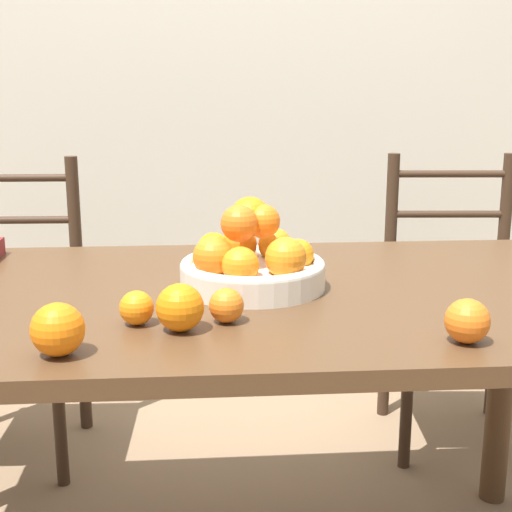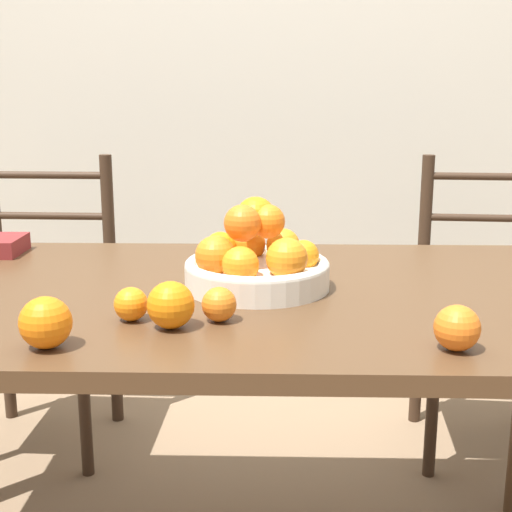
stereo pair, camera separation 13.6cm
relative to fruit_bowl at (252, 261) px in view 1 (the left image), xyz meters
The scene contains 10 objects.
wall_back 1.56m from the fruit_bowl, 91.64° to the left, with size 8.00×0.06×2.60m.
dining_table 0.16m from the fruit_bowl, 158.57° to the right, with size 1.65×0.87×0.73m.
fruit_bowl is the anchor object (origin of this frame).
orange_loose_0 0.48m from the fruit_bowl, 132.55° to the right, with size 0.08×0.08×0.08m.
orange_loose_1 0.31m from the fruit_bowl, 135.13° to the right, with size 0.06×0.06×0.06m.
orange_loose_2 0.29m from the fruit_bowl, 118.94° to the right, with size 0.08×0.08×0.08m.
orange_loose_3 0.22m from the fruit_bowl, 105.64° to the right, with size 0.06×0.06×0.06m.
orange_loose_4 0.47m from the fruit_bowl, 46.96° to the right, with size 0.07×0.07×0.07m.
chair_left 1.07m from the fruit_bowl, 133.78° to the left, with size 0.43×0.41×0.92m.
chair_right 1.07m from the fruit_bowl, 45.91° to the left, with size 0.45×0.43×0.92m.
Camera 1 is at (-0.06, -1.39, 1.14)m, focal length 50.00 mm.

